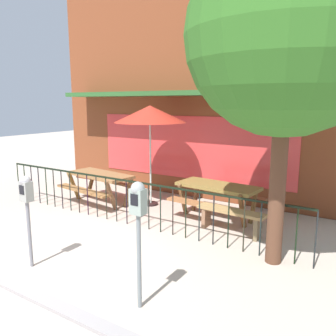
% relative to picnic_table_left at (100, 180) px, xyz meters
% --- Properties ---
extents(ground, '(40.00, 40.00, 0.00)m').
position_rel_picnic_table_left_xyz_m(ground, '(1.57, -2.80, -0.61)').
color(ground, '#B5A696').
extents(pub_storefront, '(8.90, 1.37, 5.89)m').
position_rel_picnic_table_left_xyz_m(pub_storefront, '(1.57, 2.03, 2.31)').
color(pub_storefront, '#492617').
rests_on(pub_storefront, ground).
extents(patio_fence_front, '(7.50, 0.04, 0.97)m').
position_rel_picnic_table_left_xyz_m(patio_fence_front, '(1.57, -0.87, 0.05)').
color(patio_fence_front, black).
rests_on(patio_fence_front, ground).
extents(picnic_table_left, '(1.96, 1.57, 0.79)m').
position_rel_picnic_table_left_xyz_m(picnic_table_left, '(0.00, 0.00, 0.00)').
color(picnic_table_left, olive).
rests_on(picnic_table_left, ground).
extents(picnic_table_right, '(1.91, 1.51, 0.79)m').
position_rel_picnic_table_left_xyz_m(picnic_table_right, '(3.04, 0.50, 0.00)').
color(picnic_table_right, olive).
rests_on(picnic_table_right, ground).
extents(patio_umbrella, '(1.77, 1.77, 2.48)m').
position_rel_picnic_table_left_xyz_m(patio_umbrella, '(1.19, 0.56, 1.65)').
color(patio_umbrella, black).
rests_on(patio_umbrella, ground).
extents(patio_bench, '(1.42, 0.43, 0.48)m').
position_rel_picnic_table_left_xyz_m(patio_bench, '(3.63, -0.15, -0.26)').
color(patio_bench, '#A37D4B').
rests_on(patio_bench, ground).
extents(parking_meter_near, '(0.18, 0.17, 1.47)m').
position_rel_picnic_table_left_xyz_m(parking_meter_near, '(1.53, -3.18, 0.52)').
color(parking_meter_near, slate).
rests_on(parking_meter_near, ground).
extents(parking_meter_far, '(0.18, 0.17, 1.64)m').
position_rel_picnic_table_left_xyz_m(parking_meter_far, '(3.64, -3.15, 0.65)').
color(parking_meter_far, slate).
rests_on(parking_meter_far, ground).
extents(street_tree, '(2.98, 2.98, 5.01)m').
position_rel_picnic_table_left_xyz_m(street_tree, '(4.71, -0.97, 2.89)').
color(street_tree, '#523221').
rests_on(street_tree, ground).
extents(curb_edge, '(12.46, 0.20, 0.11)m').
position_rel_picnic_table_left_xyz_m(curb_edge, '(1.57, -3.73, -0.61)').
color(curb_edge, gray).
rests_on(curb_edge, ground).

